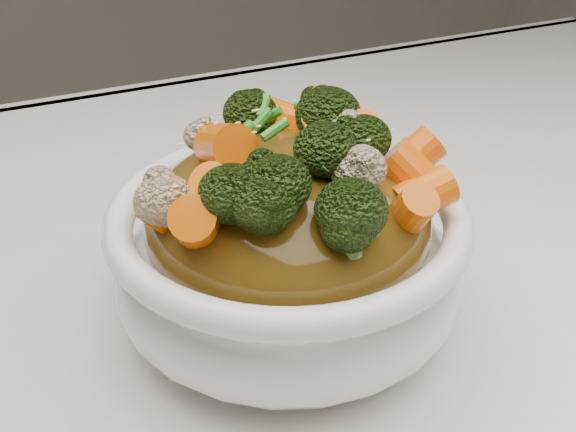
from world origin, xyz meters
name	(u,v)px	position (x,y,z in m)	size (l,w,h in m)	color
tablecloth	(322,335)	(0.00, 0.00, 0.73)	(1.20, 0.80, 0.04)	silver
bowl	(288,260)	(-0.02, 0.01, 0.79)	(0.19, 0.19, 0.07)	white
sauce_base	(288,220)	(-0.02, 0.01, 0.81)	(0.15, 0.15, 0.08)	#5C3E0F
carrots	(288,125)	(-0.02, 0.01, 0.87)	(0.15, 0.15, 0.04)	#FF6A08
broccoli	(288,126)	(-0.02, 0.01, 0.87)	(0.15, 0.15, 0.04)	black
cauliflower	(288,130)	(-0.02, 0.01, 0.87)	(0.15, 0.15, 0.03)	#CDB98C
scallions	(288,123)	(-0.02, 0.01, 0.87)	(0.11, 0.11, 0.02)	#2F891F
sesame_seeds	(288,123)	(-0.02, 0.01, 0.87)	(0.14, 0.14, 0.01)	beige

